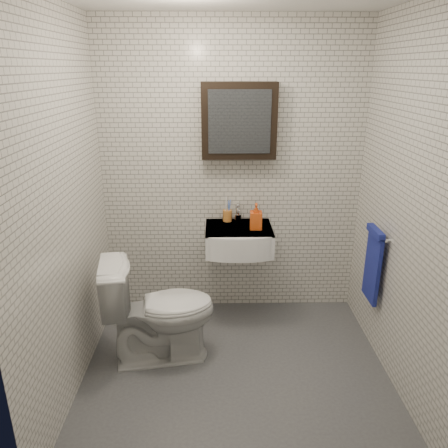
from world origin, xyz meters
The scene contains 9 objects.
ground centered at (0.00, 0.00, 0.01)m, with size 2.20×2.00×0.01m, color #494B50.
room_shell centered at (0.00, 0.00, 1.47)m, with size 2.22×2.02×2.51m.
washbasin centered at (0.05, 0.73, 0.76)m, with size 0.55×0.50×0.20m.
faucet centered at (0.05, 0.93, 0.92)m, with size 0.06×0.20×0.15m.
mirror_cabinet centered at (0.05, 0.93, 1.70)m, with size 0.60×0.15×0.60m.
towel_rail centered at (1.04, 0.35, 0.72)m, with size 0.09×0.30×0.58m.
toothbrush_cup centered at (-0.04, 0.94, 0.90)m, with size 0.09×0.09×0.21m.
soap_bottle centered at (0.19, 0.74, 0.96)m, with size 0.10×0.10×0.22m, color orange.
toilet centered at (-0.56, 0.21, 0.41)m, with size 0.46×0.81×0.82m, color white.
Camera 1 is at (-0.14, -2.62, 2.11)m, focal length 35.00 mm.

